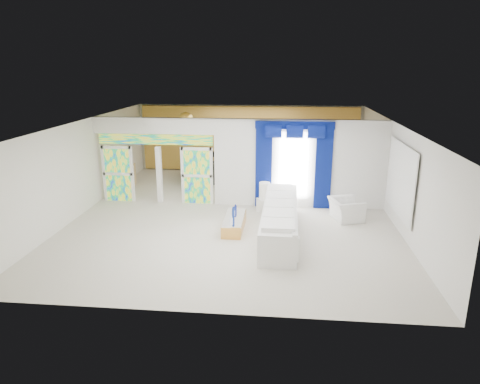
# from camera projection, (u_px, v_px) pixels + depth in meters

# --- Properties ---
(floor) EXTENTS (12.00, 12.00, 0.00)m
(floor) POSITION_uv_depth(u_px,v_px,m) (235.00, 213.00, 14.30)
(floor) COLOR #B7AF9E
(floor) RESTS_ON ground
(dividing_wall) EXTENTS (5.70, 0.18, 3.00)m
(dividing_wall) POSITION_uv_depth(u_px,v_px,m) (301.00, 164.00, 14.63)
(dividing_wall) COLOR white
(dividing_wall) RESTS_ON ground
(dividing_header) EXTENTS (4.30, 0.18, 0.55)m
(dividing_header) POSITION_uv_depth(u_px,v_px,m) (155.00, 126.00, 14.76)
(dividing_header) COLOR white
(dividing_header) RESTS_ON dividing_wall
(stained_panel_left) EXTENTS (0.95, 0.04, 2.00)m
(stained_panel_left) POSITION_uv_depth(u_px,v_px,m) (118.00, 174.00, 15.38)
(stained_panel_left) COLOR #994C3F
(stained_panel_left) RESTS_ON ground
(stained_panel_right) EXTENTS (0.95, 0.04, 2.00)m
(stained_panel_right) POSITION_uv_depth(u_px,v_px,m) (197.00, 176.00, 15.11)
(stained_panel_right) COLOR #994C3F
(stained_panel_right) RESTS_ON ground
(stained_transom) EXTENTS (4.00, 0.05, 0.35)m
(stained_transom) POSITION_uv_depth(u_px,v_px,m) (155.00, 139.00, 14.89)
(stained_transom) COLOR #994C3F
(stained_transom) RESTS_ON dividing_header
(window_pane) EXTENTS (1.00, 0.02, 2.30)m
(window_pane) POSITION_uv_depth(u_px,v_px,m) (293.00, 166.00, 14.57)
(window_pane) COLOR white
(window_pane) RESTS_ON dividing_wall
(blue_drape_left) EXTENTS (0.55, 0.10, 2.80)m
(blue_drape_left) POSITION_uv_depth(u_px,v_px,m) (264.00, 167.00, 14.65)
(blue_drape_left) COLOR #031240
(blue_drape_left) RESTS_ON ground
(blue_drape_right) EXTENTS (0.55, 0.10, 2.80)m
(blue_drape_right) POSITION_uv_depth(u_px,v_px,m) (323.00, 168.00, 14.46)
(blue_drape_right) COLOR #031240
(blue_drape_right) RESTS_ON ground
(blue_pelmet) EXTENTS (2.60, 0.12, 0.25)m
(blue_pelmet) POSITION_uv_depth(u_px,v_px,m) (295.00, 125.00, 14.16)
(blue_pelmet) COLOR #031240
(blue_pelmet) RESTS_ON dividing_wall
(wall_mirror) EXTENTS (0.04, 2.70, 1.90)m
(wall_mirror) POSITION_uv_depth(u_px,v_px,m) (401.00, 180.00, 12.44)
(wall_mirror) COLOR white
(wall_mirror) RESTS_ON ground
(gold_curtains) EXTENTS (9.70, 0.12, 2.90)m
(gold_curtains) POSITION_uv_depth(u_px,v_px,m) (249.00, 139.00, 19.51)
(gold_curtains) COLOR gold
(gold_curtains) RESTS_ON ground
(white_sofa) EXTENTS (1.03, 4.48, 0.85)m
(white_sofa) POSITION_uv_depth(u_px,v_px,m) (280.00, 221.00, 12.40)
(white_sofa) COLOR silver
(white_sofa) RESTS_ON ground
(coffee_table) EXTENTS (0.58, 1.67, 0.37)m
(coffee_table) POSITION_uv_depth(u_px,v_px,m) (234.00, 223.00, 12.89)
(coffee_table) COLOR gold
(coffee_table) RESTS_ON ground
(console_table) EXTENTS (1.16, 0.44, 0.38)m
(console_table) POSITION_uv_depth(u_px,v_px,m) (273.00, 205.00, 14.57)
(console_table) COLOR silver
(console_table) RESTS_ON ground
(table_lamp) EXTENTS (0.36, 0.36, 0.58)m
(table_lamp) POSITION_uv_depth(u_px,v_px,m) (265.00, 191.00, 14.46)
(table_lamp) COLOR white
(table_lamp) RESTS_ON console_table
(armchair) EXTENTS (1.15, 1.24, 0.67)m
(armchair) POSITION_uv_depth(u_px,v_px,m) (346.00, 209.00, 13.66)
(armchair) COLOR silver
(armchair) RESTS_ON ground
(grand_piano) EXTENTS (1.95, 2.30, 1.01)m
(grand_piano) POSITION_uv_depth(u_px,v_px,m) (205.00, 168.00, 18.43)
(grand_piano) COLOR black
(grand_piano) RESTS_ON ground
(piano_bench) EXTENTS (1.00, 0.58, 0.31)m
(piano_bench) POSITION_uv_depth(u_px,v_px,m) (198.00, 186.00, 17.00)
(piano_bench) COLOR black
(piano_bench) RESTS_ON ground
(tv_console) EXTENTS (0.68, 0.64, 0.86)m
(tv_console) POSITION_uv_depth(u_px,v_px,m) (128.00, 175.00, 17.54)
(tv_console) COLOR tan
(tv_console) RESTS_ON ground
(chandelier) EXTENTS (0.60, 0.60, 0.60)m
(chandelier) POSITION_uv_depth(u_px,v_px,m) (186.00, 120.00, 17.02)
(chandelier) COLOR gold
(chandelier) RESTS_ON ceiling
(decanters) EXTENTS (0.14, 1.02, 0.30)m
(decanters) POSITION_uv_depth(u_px,v_px,m) (233.00, 213.00, 12.90)
(decanters) COLOR white
(decanters) RESTS_ON coffee_table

